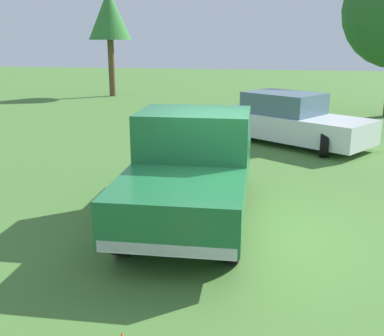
{
  "coord_description": "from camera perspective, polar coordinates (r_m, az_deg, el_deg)",
  "views": [
    {
      "loc": [
        6.91,
        0.55,
        2.98
      ],
      "look_at": [
        -0.4,
        -0.8,
        0.9
      ],
      "focal_mm": 43.47,
      "sensor_mm": 36.0,
      "label": 1
    }
  ],
  "objects": [
    {
      "name": "sedan_near",
      "position": [
        13.88,
        11.72,
        5.75
      ],
      "size": [
        4.09,
        4.84,
        1.47
      ],
      "rotation": [
        0.0,
        0.0,
        0.97
      ],
      "color": "black",
      "rests_on": "ground_plane"
    },
    {
      "name": "ground_plane",
      "position": [
        7.54,
        5.51,
        -7.71
      ],
      "size": [
        80.0,
        80.0,
        0.0
      ],
      "primitive_type": "plane",
      "color": "#477533"
    },
    {
      "name": "tree_back_left",
      "position": [
        25.33,
        -10.12,
        17.9
      ],
      "size": [
        2.18,
        2.18,
        5.39
      ],
      "color": "brown",
      "rests_on": "ground_plane"
    },
    {
      "name": "pickup_truck",
      "position": [
        7.82,
        0.12,
        0.5
      ],
      "size": [
        4.6,
        2.0,
        1.82
      ],
      "rotation": [
        0.0,
        0.0,
        0.04
      ],
      "color": "black",
      "rests_on": "ground_plane"
    }
  ]
}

